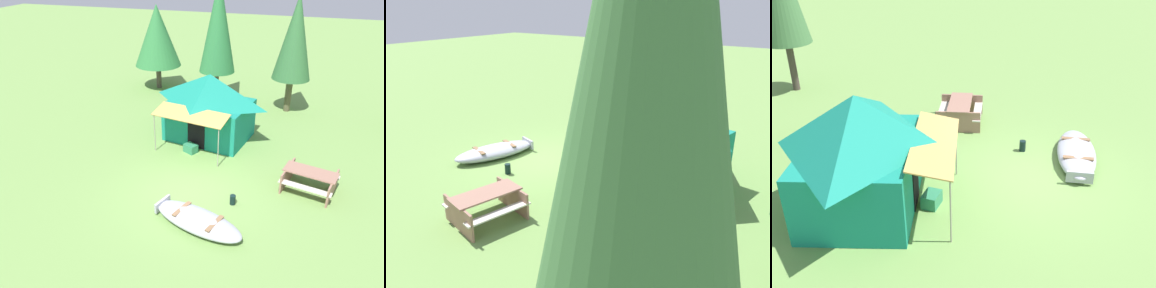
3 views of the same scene
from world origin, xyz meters
TOP-DOWN VIEW (x-y plane):
  - ground_plane at (0.00, 0.00)m, footprint 80.00×80.00m
  - beached_rowboat at (0.77, -1.62)m, footprint 3.10×1.92m
  - canvas_cabin_tent at (-0.50, 4.22)m, footprint 3.96×4.05m
  - picnic_table at (3.80, 1.31)m, footprint 2.00×1.79m
  - cooler_box at (-0.83, 2.66)m, footprint 0.62×0.56m
  - fuel_can at (1.53, -0.24)m, footprint 0.26×0.26m
  - pine_tree_back_left at (2.45, 8.34)m, footprint 1.84×1.84m
  - pine_tree_far_center at (-5.09, 9.72)m, footprint 2.63×2.63m
  - pine_tree_side at (-1.35, 8.73)m, footprint 1.86×1.86m

SIDE VIEW (x-z plane):
  - ground_plane at x=0.00m, z-range 0.00..0.00m
  - fuel_can at x=1.53m, z-range 0.00..0.33m
  - cooler_box at x=-0.83m, z-range 0.00..0.34m
  - beached_rowboat at x=0.77m, z-range 0.01..0.43m
  - picnic_table at x=3.80m, z-range 0.09..0.84m
  - canvas_cabin_tent at x=-0.50m, z-range 0.05..2.86m
  - pine_tree_far_center at x=-5.09m, z-range 0.67..5.38m
  - pine_tree_back_left at x=2.45m, z-range 0.81..6.48m
  - pine_tree_side at x=-1.35m, z-range 0.78..7.15m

